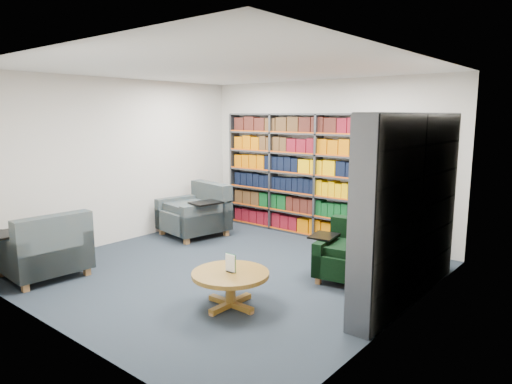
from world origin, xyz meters
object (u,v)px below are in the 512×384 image
Objects in this scene: chair_teal_left at (198,214)px; chair_green_right at (355,256)px; chair_teal_front at (46,251)px; coffee_table at (230,279)px.

chair_green_right is at bearing -4.46° from chair_teal_left.
chair_teal_left is at bearing 91.50° from chair_teal_front.
coffee_table is at bearing -37.09° from chair_teal_left.
chair_green_right is 4.18m from chair_teal_front.
coffee_table is at bearing 18.66° from chair_teal_front.
chair_teal_left is 2.89m from chair_teal_front.
chair_green_right is (3.33, -0.26, -0.06)m from chair_teal_left.
chair_teal_left is 1.09× the size of chair_teal_front.
chair_teal_front is (0.08, -2.89, -0.01)m from chair_teal_left.
chair_teal_front is (-3.25, -2.63, 0.05)m from chair_green_right.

